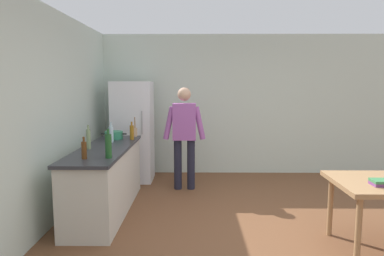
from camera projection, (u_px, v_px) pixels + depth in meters
ground_plane at (261, 236)px, 4.05m from camera, size 14.00×14.00×0.00m
wall_back at (234, 105)px, 6.86m from camera, size 6.40×0.12×2.70m
wall_left at (40, 119)px, 4.10m from camera, size 0.12×5.60×2.70m
kitchen_counter at (106, 179)px, 4.81m from camera, size 0.64×2.20×0.90m
refrigerator at (133, 131)px, 6.34m from camera, size 0.70×0.67×1.80m
person at (184, 131)px, 5.77m from camera, size 0.70×0.22×1.70m
cooking_pot at (114, 135)px, 5.47m from camera, size 0.40×0.28×0.12m
utensil_jar at (134, 132)px, 5.72m from camera, size 0.11×0.11×0.32m
bottle_wine_green at (108, 146)px, 4.05m from camera, size 0.08×0.08×0.34m
bottle_beer_brown at (84, 150)px, 4.00m from camera, size 0.06×0.06×0.26m
bottle_vinegar_tall at (89, 139)px, 4.62m from camera, size 0.06×0.06×0.32m
bottle_water_clear at (111, 134)px, 5.15m from camera, size 0.07×0.07×0.30m
bottle_oil_amber at (132, 132)px, 5.40m from camera, size 0.06×0.06×0.28m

